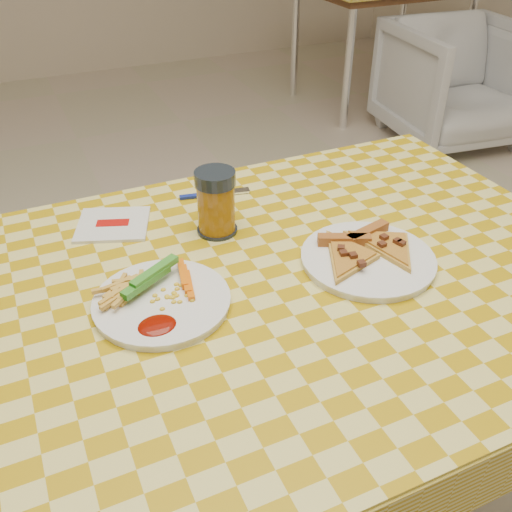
# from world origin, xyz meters

# --- Properties ---
(table) EXTENTS (1.28, 0.88, 0.76)m
(table) POSITION_xyz_m (0.00, 0.00, 0.68)
(table) COLOR white
(table) RESTS_ON ground
(plate_left) EXTENTS (0.30, 0.30, 0.01)m
(plate_left) POSITION_xyz_m (-0.19, 0.01, 0.76)
(plate_left) COLOR white
(plate_left) RESTS_ON table
(plate_right) EXTENTS (0.29, 0.29, 0.01)m
(plate_right) POSITION_xyz_m (0.19, -0.03, 0.76)
(plate_right) COLOR white
(plate_right) RESTS_ON table
(fries_veggies) EXTENTS (0.18, 0.17, 0.04)m
(fries_veggies) POSITION_xyz_m (-0.20, 0.02, 0.78)
(fries_veggies) COLOR gold
(fries_veggies) RESTS_ON plate_left
(pizza_slices) EXTENTS (0.26, 0.22, 0.02)m
(pizza_slices) POSITION_xyz_m (0.20, -0.01, 0.78)
(pizza_slices) COLOR gold
(pizza_slices) RESTS_ON plate_right
(drink_glass) EXTENTS (0.08, 0.08, 0.13)m
(drink_glass) POSITION_xyz_m (-0.02, 0.19, 0.82)
(drink_glass) COLOR black
(drink_glass) RESTS_ON table
(napkin) EXTENTS (0.18, 0.17, 0.01)m
(napkin) POSITION_xyz_m (-0.21, 0.30, 0.76)
(napkin) COLOR silver
(napkin) RESTS_ON table
(fork) EXTENTS (0.16, 0.05, 0.01)m
(fork) POSITION_xyz_m (0.03, 0.33, 0.76)
(fork) COLOR navy
(fork) RESTS_ON table
(bg_chair) EXTENTS (0.79, 0.75, 0.74)m
(bg_chair) POSITION_xyz_m (2.03, 1.74, 0.37)
(bg_chair) COLOR brown
(bg_chair) RESTS_ON ground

